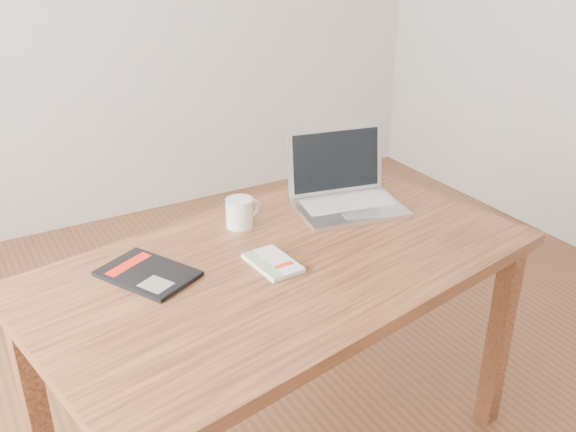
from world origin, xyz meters
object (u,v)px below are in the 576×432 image
laptop (345,191)px  coffee_mug (240,212)px  desk (284,285)px  white_guidebook (273,263)px  black_guidebook (148,274)px

laptop → coffee_mug: 0.38m
laptop → coffee_mug: size_ratio=3.16×
desk → white_guidebook: bearing=-168.8°
white_guidebook → coffee_mug: bearing=79.1°
desk → laptop: laptop is taller
black_guidebook → desk: bearing=-42.8°
desk → white_guidebook: size_ratio=8.69×
black_guidebook → laptop: size_ratio=0.78×
black_guidebook → coffee_mug: (0.36, 0.15, 0.04)m
desk → black_guidebook: bearing=153.8°
white_guidebook → laptop: size_ratio=0.46×
desk → laptop: bearing=20.8°
laptop → white_guidebook: bearing=-138.3°
desk → black_guidebook: 0.40m
coffee_mug → laptop: bearing=-17.1°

